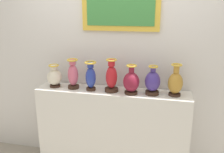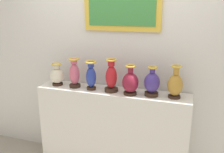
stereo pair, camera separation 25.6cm
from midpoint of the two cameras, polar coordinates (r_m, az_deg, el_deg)
display_shelf at (r=3.03m, az=2.48°, el=-12.71°), size 1.82×0.35×1.04m
back_wall at (r=2.91m, az=3.99°, el=7.80°), size 4.04×0.14×3.10m
vase_ivory at (r=3.02m, az=-10.65°, el=0.27°), size 0.18×0.18×0.28m
vase_rose at (r=2.90m, az=-6.47°, el=0.64°), size 0.14×0.14×0.36m
vase_cobalt at (r=2.80m, az=-2.42°, el=0.14°), size 0.14×0.14×0.35m
vase_crimson at (r=2.74m, az=2.51°, el=-0.22°), size 0.16×0.16×0.38m
vase_burgundy at (r=2.67m, az=7.16°, el=-1.42°), size 0.18×0.18×0.34m
vase_indigo at (r=2.66m, az=12.24°, el=-1.59°), size 0.17×0.17×0.33m
vase_ochre at (r=2.67m, az=17.54°, el=-1.89°), size 0.16×0.16×0.36m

